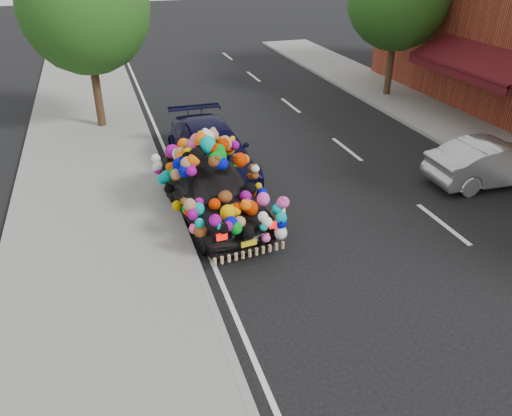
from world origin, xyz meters
The scene contains 9 objects.
ground centered at (0.00, 0.00, 0.00)m, with size 100.00×100.00×0.00m, color black.
sidewalk centered at (-4.30, 0.00, 0.06)m, with size 4.00×60.00×0.12m, color gray.
kerb centered at (-2.35, 0.00, 0.07)m, with size 0.15×60.00×0.13m, color gray.
footpath_far centered at (8.20, 3.00, 0.06)m, with size 3.00×40.00×0.12m, color gray.
lane_markings centered at (3.60, 0.00, 0.01)m, with size 6.00×50.00×0.01m, color silver, non-canonical shape.
tree_near_sidewalk centered at (-3.80, 9.50, 4.02)m, with size 4.20×4.20×6.13m.
plush_art_car centered at (-1.51, 2.00, 1.07)m, with size 2.54×4.63×2.09m.
navy_sedan centered at (-0.98, 4.50, 0.70)m, with size 1.96×4.82×1.40m, color black.
silver_hatchback centered at (6.27, 1.56, 0.62)m, with size 1.30×3.74×1.23m, color #A8ABAF.
Camera 1 is at (-3.77, -8.41, 6.01)m, focal length 35.00 mm.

